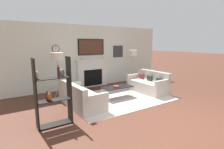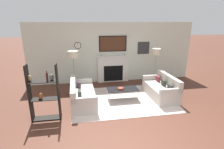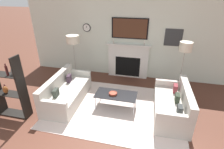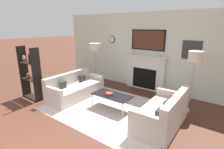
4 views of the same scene
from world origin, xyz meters
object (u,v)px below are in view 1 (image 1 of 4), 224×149
(couch_right, at_px, (148,85))
(floor_lamp_right, at_px, (133,54))
(couch_left, at_px, (80,98))
(decorative_bowl, at_px, (116,86))
(coffee_table, at_px, (117,87))
(floor_lamp_left, at_px, (57,57))
(shelf_unit, at_px, (53,92))

(couch_right, xyz_separation_m, floor_lamp_right, (0.27, 1.29, 1.16))
(couch_left, distance_m, couch_right, 2.93)
(decorative_bowl, bearing_deg, coffee_table, 19.80)
(coffee_table, xyz_separation_m, floor_lamp_right, (1.75, 1.24, 1.08))
(floor_lamp_left, distance_m, floor_lamp_right, 3.47)
(floor_lamp_right, relative_size, shelf_unit, 0.99)
(shelf_unit, bearing_deg, decorative_bowl, 20.56)
(couch_right, distance_m, shelf_unit, 4.08)
(couch_left, relative_size, floor_lamp_right, 1.17)
(couch_left, xyz_separation_m, coffee_table, (1.46, 0.05, 0.11))
(decorative_bowl, height_order, floor_lamp_right, floor_lamp_right)
(decorative_bowl, xyz_separation_m, shelf_unit, (-2.40, -0.90, 0.38))
(floor_lamp_left, xyz_separation_m, floor_lamp_right, (3.47, 0.00, -0.01))
(couch_left, xyz_separation_m, shelf_unit, (-1.02, -0.88, 0.54))
(coffee_table, height_order, decorative_bowl, decorative_bowl)
(decorative_bowl, height_order, floor_lamp_left, floor_lamp_left)
(shelf_unit, bearing_deg, coffee_table, 20.53)
(coffee_table, xyz_separation_m, shelf_unit, (-2.48, -0.93, 0.44))
(couch_right, xyz_separation_m, decorative_bowl, (-1.55, 0.02, 0.14))
(couch_right, bearing_deg, decorative_bowl, 179.44)
(coffee_table, bearing_deg, shelf_unit, -159.47)
(coffee_table, relative_size, decorative_bowl, 4.95)
(floor_lamp_right, bearing_deg, couch_left, -158.05)
(floor_lamp_left, height_order, shelf_unit, shelf_unit)
(coffee_table, distance_m, floor_lamp_right, 2.40)
(couch_left, distance_m, shelf_unit, 1.46)
(couch_left, distance_m, coffee_table, 1.46)
(decorative_bowl, relative_size, floor_lamp_left, 0.14)
(coffee_table, bearing_deg, floor_lamp_right, 35.48)
(couch_right, distance_m, coffee_table, 1.48)
(floor_lamp_left, bearing_deg, coffee_table, -35.79)
(decorative_bowl, relative_size, shelf_unit, 0.14)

